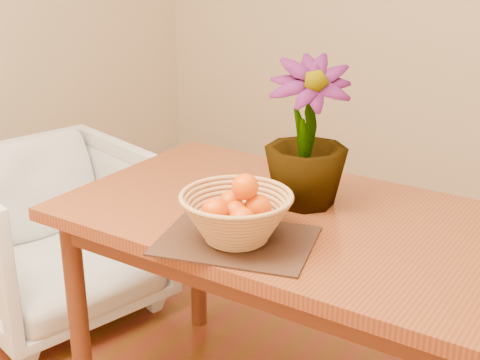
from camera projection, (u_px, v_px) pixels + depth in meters
The scene contains 6 objects.
table at pixel (299, 242), 1.97m from camera, with size 1.40×0.80×0.75m.
placemat at pixel (236, 241), 1.77m from camera, with size 0.40×0.30×0.01m, color #391F14.
wicker_basket at pixel (236, 219), 1.75m from camera, with size 0.30×0.30×0.12m.
orange_pile at pixel (238, 206), 1.74m from camera, with size 0.15×0.16×0.13m.
potted_plant at pixel (307, 133), 1.94m from camera, with size 0.25×0.25×0.44m, color #164D16.
armchair at pixel (54, 227), 2.74m from camera, with size 0.74×0.70×0.77m, color gray.
Camera 1 is at (0.83, -1.28, 1.53)m, focal length 50.00 mm.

